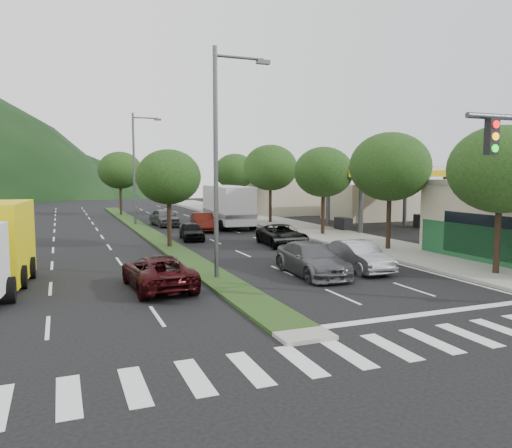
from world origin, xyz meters
name	(u,v)px	position (x,y,z in m)	size (l,w,h in m)	color
ground	(297,333)	(0.00, 0.00, 0.00)	(160.00, 160.00, 0.00)	black
sidewalk_right	(299,228)	(12.50, 25.00, 0.07)	(5.00, 90.00, 0.15)	gray
median	(144,230)	(0.00, 28.00, 0.06)	(1.60, 56.00, 0.12)	#1C3412
crosswalk	(332,356)	(0.00, -2.00, 0.01)	(19.00, 2.20, 0.01)	silver
gas_canopy	(386,174)	(19.00, 22.00, 4.65)	(12.20, 8.20, 5.25)	silver
bldg_right_far	(281,190)	(19.50, 44.00, 2.60)	(10.00, 16.00, 5.20)	#BBB095
tree_r_a	(501,169)	(12.00, 4.00, 4.82)	(4.60, 4.60, 6.63)	black
tree_r_b	(390,167)	(12.00, 12.00, 5.04)	(4.80, 4.80, 6.94)	black
tree_r_c	(324,172)	(12.00, 20.00, 4.75)	(4.40, 4.40, 6.48)	black
tree_r_d	(270,168)	(12.00, 30.00, 5.18)	(5.00, 5.00, 7.17)	black
tree_r_e	(235,171)	(12.00, 40.00, 4.89)	(4.60, 4.60, 6.71)	black
tree_med_near	(169,177)	(0.00, 18.00, 4.43)	(4.00, 4.00, 6.02)	black
tree_med_far	(120,170)	(0.00, 44.00, 5.01)	(4.80, 4.80, 6.94)	black
streetlight_near	(220,152)	(0.21, 8.00, 5.58)	(2.60, 0.25, 10.00)	#47494C
streetlight_mid	(136,163)	(0.21, 33.00, 5.58)	(2.60, 0.25, 10.00)	#47494C
sedan_silver	(359,256)	(6.90, 7.36, 0.71)	(1.51, 4.32, 1.42)	#A7A9AF
suv_maroon	(158,272)	(-2.73, 7.14, 0.69)	(2.28, 4.94, 1.37)	#340B0D
car_queue_a	(192,231)	(2.24, 21.26, 0.63)	(1.48, 3.68, 1.25)	black
car_queue_b	(312,259)	(4.32, 7.26, 0.74)	(2.07, 5.08, 1.48)	#505156
car_queue_c	(203,222)	(4.45, 26.26, 0.73)	(1.55, 4.44, 1.46)	#46120B
car_queue_d	(282,235)	(6.94, 16.26, 0.69)	(2.28, 4.93, 1.37)	black
car_queue_e	(164,217)	(2.29, 31.26, 0.77)	(1.81, 4.50, 1.53)	#4C4C51
motorhome	(228,205)	(7.36, 28.69, 1.89)	(3.57, 9.45, 3.55)	silver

